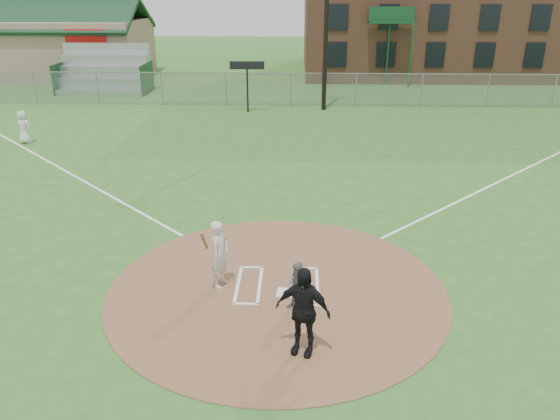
{
  "coord_description": "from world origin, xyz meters",
  "views": [
    {
      "loc": [
        0.46,
        -11.8,
        7.05
      ],
      "look_at": [
        0.0,
        2.0,
        1.3
      ],
      "focal_mm": 35.0,
      "sensor_mm": 36.0,
      "label": 1
    }
  ],
  "objects_px": {
    "catcher": "(299,287)",
    "batter_at_plate": "(220,254)",
    "ondeck_player": "(24,127)",
    "home_plate": "(286,293)",
    "umpire": "(303,311)"
  },
  "relations": [
    {
      "from": "catcher",
      "to": "batter_at_plate",
      "type": "bearing_deg",
      "value": 173.67
    },
    {
      "from": "ondeck_player",
      "to": "umpire",
      "type": "bearing_deg",
      "value": 151.11
    },
    {
      "from": "umpire",
      "to": "catcher",
      "type": "bearing_deg",
      "value": 110.96
    },
    {
      "from": "batter_at_plate",
      "to": "catcher",
      "type": "bearing_deg",
      "value": -28.69
    },
    {
      "from": "catcher",
      "to": "home_plate",
      "type": "bearing_deg",
      "value": 135.97
    },
    {
      "from": "catcher",
      "to": "umpire",
      "type": "bearing_deg",
      "value": -64.78
    },
    {
      "from": "umpire",
      "to": "ondeck_player",
      "type": "height_order",
      "value": "umpire"
    },
    {
      "from": "catcher",
      "to": "ondeck_player",
      "type": "relative_size",
      "value": 0.79
    },
    {
      "from": "catcher",
      "to": "batter_at_plate",
      "type": "distance_m",
      "value": 2.24
    },
    {
      "from": "ondeck_player",
      "to": "batter_at_plate",
      "type": "relative_size",
      "value": 0.86
    },
    {
      "from": "umpire",
      "to": "home_plate",
      "type": "bearing_deg",
      "value": 117.87
    },
    {
      "from": "home_plate",
      "to": "batter_at_plate",
      "type": "bearing_deg",
      "value": 167.81
    },
    {
      "from": "catcher",
      "to": "umpire",
      "type": "relative_size",
      "value": 0.62
    },
    {
      "from": "catcher",
      "to": "batter_at_plate",
      "type": "xyz_separation_m",
      "value": [
        -1.95,
        1.07,
        0.27
      ]
    },
    {
      "from": "home_plate",
      "to": "ondeck_player",
      "type": "height_order",
      "value": "ondeck_player"
    }
  ]
}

